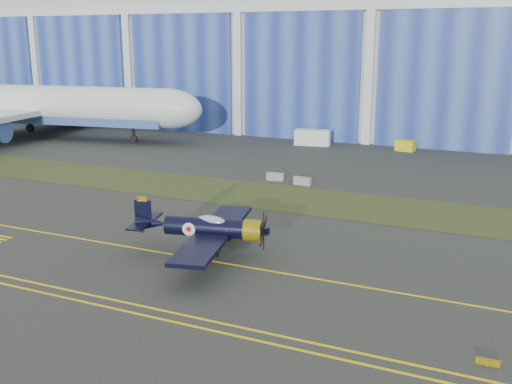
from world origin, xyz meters
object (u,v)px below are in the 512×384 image
at_px(warbird, 206,227).
at_px(jetliner, 22,62).
at_px(tug, 405,146).
at_px(shipping_container, 313,137).

xyz_separation_m(warbird, jetliner, (-54.56, 37.25, 9.84)).
bearing_deg(tug, shipping_container, -166.39).
bearing_deg(warbird, shipping_container, 87.47).
height_order(jetliner, tug, jetliner).
distance_m(jetliner, tug, 62.12).
distance_m(jetliner, shipping_container, 48.53).
relative_size(jetliner, shipping_container, 14.45).
relative_size(warbird, jetliner, 0.21).
height_order(warbird, jetliner, jetliner).
height_order(shipping_container, tug, shipping_container).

